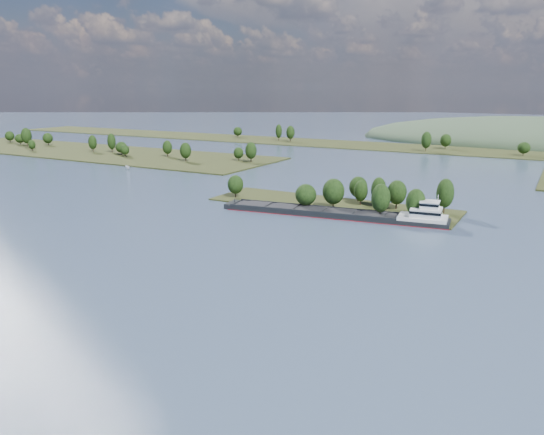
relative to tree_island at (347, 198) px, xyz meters
The scene contains 7 objects.
ground 59.22m from the tree_island, 96.94° to the right, with size 1800.00×1800.00×0.00m, color #36455D.
tree_island is the anchor object (origin of this frame).
left_bank 249.34m from the tree_island, 160.90° to the left, with size 300.00×80.00×16.27m.
back_shoreline 221.20m from the tree_island, 89.34° to the left, with size 900.00×60.00×15.87m.
hill_west 325.70m from the tree_island, 80.66° to the left, with size 320.00×160.00×44.00m, color #344831.
cargo_barge 14.89m from the tree_island, 67.16° to the right, with size 85.37×21.36×11.47m.
motorboat 151.86m from the tree_island, 167.61° to the left, with size 2.28×6.05×2.34m, color silver.
Camera 1 is at (81.32, -14.00, 46.82)m, focal length 35.00 mm.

